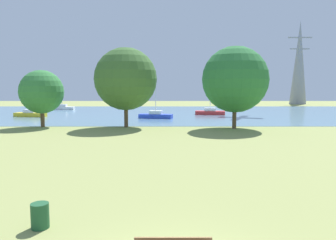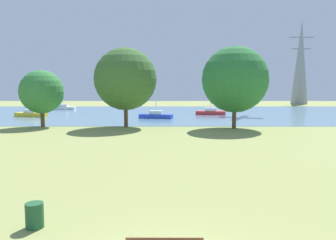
{
  "view_description": "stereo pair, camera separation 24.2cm",
  "coord_description": "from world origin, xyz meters",
  "px_view_note": "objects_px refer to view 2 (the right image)",
  "views": [
    {
      "loc": [
        -0.12,
        -7.14,
        4.43
      ],
      "look_at": [
        -0.05,
        21.51,
        1.59
      ],
      "focal_mm": 35.05,
      "sensor_mm": 36.0,
      "label": 1
    },
    {
      "loc": [
        0.12,
        -7.14,
        4.43
      ],
      "look_at": [
        -0.05,
        21.51,
        1.59
      ],
      "focal_mm": 35.05,
      "sensor_mm": 36.0,
      "label": 2
    }
  ],
  "objects_px": {
    "litter_bin": "(35,215)",
    "tree_mid_shore": "(235,79)",
    "sailboat_red": "(211,112)",
    "sailboat_white": "(63,108)",
    "electricity_pylon": "(300,63)",
    "sailboat_yellow": "(31,114)",
    "tree_west_near": "(125,79)",
    "tree_east_far": "(42,92)",
    "sailboat_blue": "(156,115)"
  },
  "relations": [
    {
      "from": "tree_mid_shore",
      "to": "electricity_pylon",
      "type": "relative_size",
      "value": 0.4
    },
    {
      "from": "sailboat_blue",
      "to": "sailboat_yellow",
      "type": "bearing_deg",
      "value": 172.35
    },
    {
      "from": "litter_bin",
      "to": "tree_mid_shore",
      "type": "xyz_separation_m",
      "value": [
        11.25,
        25.41,
        4.9
      ]
    },
    {
      "from": "sailboat_red",
      "to": "tree_west_near",
      "type": "bearing_deg",
      "value": -124.46
    },
    {
      "from": "sailboat_white",
      "to": "electricity_pylon",
      "type": "relative_size",
      "value": 0.24
    },
    {
      "from": "sailboat_red",
      "to": "sailboat_white",
      "type": "height_order",
      "value": "sailboat_red"
    },
    {
      "from": "litter_bin",
      "to": "electricity_pylon",
      "type": "distance_m",
      "value": 89.29
    },
    {
      "from": "sailboat_yellow",
      "to": "sailboat_white",
      "type": "xyz_separation_m",
      "value": [
        -0.19,
        15.7,
        -0.0
      ]
    },
    {
      "from": "sailboat_white",
      "to": "electricity_pylon",
      "type": "xyz_separation_m",
      "value": [
        56.58,
        23.91,
        10.69
      ]
    },
    {
      "from": "tree_mid_shore",
      "to": "sailboat_red",
      "type": "bearing_deg",
      "value": 90.97
    },
    {
      "from": "tree_mid_shore",
      "to": "sailboat_white",
      "type": "bearing_deg",
      "value": 133.37
    },
    {
      "from": "tree_mid_shore",
      "to": "sailboat_yellow",
      "type": "bearing_deg",
      "value": 153.0
    },
    {
      "from": "tree_east_far",
      "to": "tree_west_near",
      "type": "height_order",
      "value": "tree_west_near"
    },
    {
      "from": "sailboat_yellow",
      "to": "tree_east_far",
      "type": "height_order",
      "value": "tree_east_far"
    },
    {
      "from": "electricity_pylon",
      "to": "sailboat_white",
      "type": "bearing_deg",
      "value": -157.09
    },
    {
      "from": "litter_bin",
      "to": "sailboat_yellow",
      "type": "height_order",
      "value": "sailboat_yellow"
    },
    {
      "from": "tree_west_near",
      "to": "electricity_pylon",
      "type": "height_order",
      "value": "electricity_pylon"
    },
    {
      "from": "sailboat_red",
      "to": "sailboat_yellow",
      "type": "distance_m",
      "value": 28.16
    },
    {
      "from": "litter_bin",
      "to": "sailboat_white",
      "type": "distance_m",
      "value": 58.08
    },
    {
      "from": "sailboat_white",
      "to": "electricity_pylon",
      "type": "height_order",
      "value": "electricity_pylon"
    },
    {
      "from": "sailboat_white",
      "to": "tree_mid_shore",
      "type": "distance_m",
      "value": 41.66
    },
    {
      "from": "tree_east_far",
      "to": "electricity_pylon",
      "type": "xyz_separation_m",
      "value": [
        49.55,
        52.58,
        7.19
      ]
    },
    {
      "from": "tree_east_far",
      "to": "electricity_pylon",
      "type": "relative_size",
      "value": 0.29
    },
    {
      "from": "sailboat_yellow",
      "to": "tree_west_near",
      "type": "distance_m",
      "value": 21.53
    },
    {
      "from": "tree_mid_shore",
      "to": "sailboat_blue",
      "type": "bearing_deg",
      "value": 127.31
    },
    {
      "from": "sailboat_blue",
      "to": "tree_west_near",
      "type": "height_order",
      "value": "tree_west_near"
    },
    {
      "from": "sailboat_red",
      "to": "sailboat_white",
      "type": "relative_size",
      "value": 1.04
    },
    {
      "from": "sailboat_red",
      "to": "litter_bin",
      "type": "bearing_deg",
      "value": -104.11
    },
    {
      "from": "sailboat_red",
      "to": "tree_mid_shore",
      "type": "xyz_separation_m",
      "value": [
        0.31,
        -18.13,
        4.85
      ]
    },
    {
      "from": "litter_bin",
      "to": "tree_east_far",
      "type": "relative_size",
      "value": 0.13
    },
    {
      "from": "litter_bin",
      "to": "sailboat_red",
      "type": "xyz_separation_m",
      "value": [
        10.94,
        43.54,
        0.05
      ]
    },
    {
      "from": "litter_bin",
      "to": "tree_mid_shore",
      "type": "relative_size",
      "value": 0.09
    },
    {
      "from": "sailboat_yellow",
      "to": "tree_mid_shore",
      "type": "relative_size",
      "value": 0.65
    },
    {
      "from": "tree_east_far",
      "to": "tree_mid_shore",
      "type": "xyz_separation_m",
      "value": [
        21.39,
        -1.41,
        1.35
      ]
    },
    {
      "from": "sailboat_yellow",
      "to": "tree_west_near",
      "type": "height_order",
      "value": "tree_west_near"
    },
    {
      "from": "tree_west_near",
      "to": "electricity_pylon",
      "type": "relative_size",
      "value": 0.4
    },
    {
      "from": "sailboat_blue",
      "to": "tree_west_near",
      "type": "xyz_separation_m",
      "value": [
        -2.92,
        -10.58,
        4.93
      ]
    },
    {
      "from": "tree_west_near",
      "to": "litter_bin",
      "type": "bearing_deg",
      "value": -88.58
    },
    {
      "from": "tree_east_far",
      "to": "electricity_pylon",
      "type": "bearing_deg",
      "value": 46.7
    },
    {
      "from": "sailboat_yellow",
      "to": "electricity_pylon",
      "type": "xyz_separation_m",
      "value": [
        56.39,
        39.61,
        10.69
      ]
    },
    {
      "from": "sailboat_blue",
      "to": "sailboat_yellow",
      "type": "distance_m",
      "value": 19.41
    },
    {
      "from": "litter_bin",
      "to": "sailboat_white",
      "type": "bearing_deg",
      "value": 107.19
    },
    {
      "from": "sailboat_yellow",
      "to": "tree_mid_shore",
      "type": "height_order",
      "value": "tree_mid_shore"
    },
    {
      "from": "tree_mid_shore",
      "to": "litter_bin",
      "type": "bearing_deg",
      "value": -113.88
    },
    {
      "from": "sailboat_yellow",
      "to": "tree_east_far",
      "type": "bearing_deg",
      "value": -62.2
    },
    {
      "from": "sailboat_red",
      "to": "tree_west_near",
      "type": "xyz_separation_m",
      "value": [
        -11.6,
        -16.91,
        4.93
      ]
    },
    {
      "from": "tree_mid_shore",
      "to": "tree_east_far",
      "type": "bearing_deg",
      "value": 176.22
    },
    {
      "from": "sailboat_red",
      "to": "sailboat_yellow",
      "type": "xyz_separation_m",
      "value": [
        -27.91,
        -3.75,
        0.0
      ]
    },
    {
      "from": "electricity_pylon",
      "to": "sailboat_red",
      "type": "bearing_deg",
      "value": -128.45
    },
    {
      "from": "sailboat_white",
      "to": "tree_mid_shore",
      "type": "height_order",
      "value": "tree_mid_shore"
    }
  ]
}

